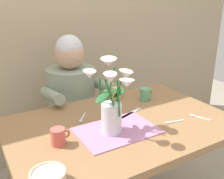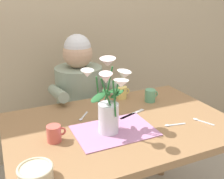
{
  "view_description": "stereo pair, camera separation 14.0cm",
  "coord_description": "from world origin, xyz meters",
  "px_view_note": "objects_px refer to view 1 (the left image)",
  "views": [
    {
      "loc": [
        -0.7,
        -1.08,
        1.4
      ],
      "look_at": [
        -0.03,
        0.05,
        0.92
      ],
      "focal_mm": 42.52,
      "sensor_mm": 36.0,
      "label": 1
    },
    {
      "loc": [
        -0.57,
        -1.15,
        1.4
      ],
      "look_at": [
        -0.03,
        0.05,
        0.92
      ],
      "focal_mm": 42.52,
      "sensor_mm": 36.0,
      "label": 2
    }
  ],
  "objects_px": {
    "flower_vase": "(112,101)",
    "coffee_cup": "(145,94)",
    "seated_person": "(73,112)",
    "dinner_knife": "(131,113)",
    "ceramic_mug": "(58,137)",
    "ceramic_bowl": "(48,177)",
    "tea_cup": "(117,92)"
  },
  "relations": [
    {
      "from": "dinner_knife",
      "to": "ceramic_mug",
      "type": "distance_m",
      "value": 0.48
    },
    {
      "from": "seated_person",
      "to": "tea_cup",
      "type": "bearing_deg",
      "value": -59.41
    },
    {
      "from": "tea_cup",
      "to": "ceramic_mug",
      "type": "relative_size",
      "value": 1.0
    },
    {
      "from": "flower_vase",
      "to": "dinner_knife",
      "type": "height_order",
      "value": "flower_vase"
    },
    {
      "from": "ceramic_bowl",
      "to": "coffee_cup",
      "type": "height_order",
      "value": "coffee_cup"
    },
    {
      "from": "flower_vase",
      "to": "ceramic_mug",
      "type": "relative_size",
      "value": 3.9
    },
    {
      "from": "flower_vase",
      "to": "seated_person",
      "type": "bearing_deg",
      "value": 85.0
    },
    {
      "from": "seated_person",
      "to": "ceramic_mug",
      "type": "height_order",
      "value": "seated_person"
    },
    {
      "from": "seated_person",
      "to": "dinner_knife",
      "type": "xyz_separation_m",
      "value": [
        0.14,
        -0.55,
        0.18
      ]
    },
    {
      "from": "dinner_knife",
      "to": "ceramic_mug",
      "type": "bearing_deg",
      "value": 173.11
    },
    {
      "from": "tea_cup",
      "to": "ceramic_mug",
      "type": "distance_m",
      "value": 0.64
    },
    {
      "from": "ceramic_mug",
      "to": "seated_person",
      "type": "bearing_deg",
      "value": 63.17
    },
    {
      "from": "flower_vase",
      "to": "coffee_cup",
      "type": "distance_m",
      "value": 0.49
    },
    {
      "from": "seated_person",
      "to": "dinner_knife",
      "type": "height_order",
      "value": "seated_person"
    },
    {
      "from": "flower_vase",
      "to": "coffee_cup",
      "type": "relative_size",
      "value": 3.9
    },
    {
      "from": "coffee_cup",
      "to": "ceramic_mug",
      "type": "bearing_deg",
      "value": -161.07
    },
    {
      "from": "ceramic_bowl",
      "to": "dinner_knife",
      "type": "distance_m",
      "value": 0.69
    },
    {
      "from": "tea_cup",
      "to": "coffee_cup",
      "type": "bearing_deg",
      "value": -41.52
    },
    {
      "from": "ceramic_bowl",
      "to": "coffee_cup",
      "type": "bearing_deg",
      "value": 30.63
    },
    {
      "from": "dinner_knife",
      "to": "tea_cup",
      "type": "bearing_deg",
      "value": 57.85
    },
    {
      "from": "ceramic_bowl",
      "to": "ceramic_mug",
      "type": "height_order",
      "value": "ceramic_mug"
    },
    {
      "from": "ceramic_mug",
      "to": "coffee_cup",
      "type": "xyz_separation_m",
      "value": [
        0.67,
        0.23,
        0.0
      ]
    },
    {
      "from": "seated_person",
      "to": "ceramic_mug",
      "type": "relative_size",
      "value": 12.2
    },
    {
      "from": "flower_vase",
      "to": "coffee_cup",
      "type": "bearing_deg",
      "value": 32.17
    },
    {
      "from": "tea_cup",
      "to": "coffee_cup",
      "type": "relative_size",
      "value": 1.0
    },
    {
      "from": "ceramic_mug",
      "to": "coffee_cup",
      "type": "relative_size",
      "value": 1.0
    },
    {
      "from": "seated_person",
      "to": "dinner_knife",
      "type": "bearing_deg",
      "value": -78.81
    },
    {
      "from": "dinner_knife",
      "to": "ceramic_mug",
      "type": "relative_size",
      "value": 2.04
    },
    {
      "from": "ceramic_bowl",
      "to": "coffee_cup",
      "type": "xyz_separation_m",
      "value": [
        0.8,
        0.47,
        0.01
      ]
    },
    {
      "from": "seated_person",
      "to": "flower_vase",
      "type": "bearing_deg",
      "value": -98.19
    },
    {
      "from": "flower_vase",
      "to": "ceramic_mug",
      "type": "distance_m",
      "value": 0.3
    },
    {
      "from": "coffee_cup",
      "to": "ceramic_bowl",
      "type": "bearing_deg",
      "value": -149.37
    }
  ]
}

